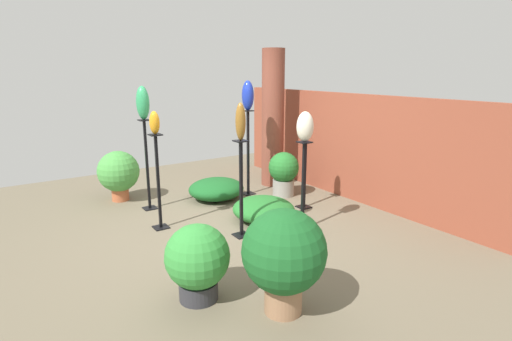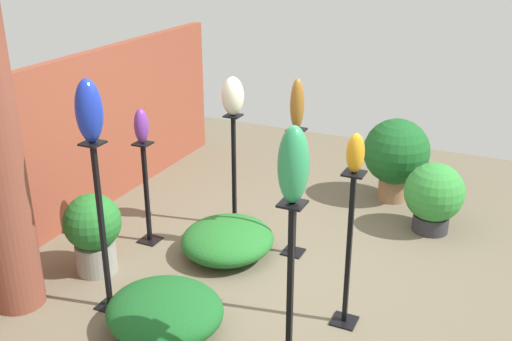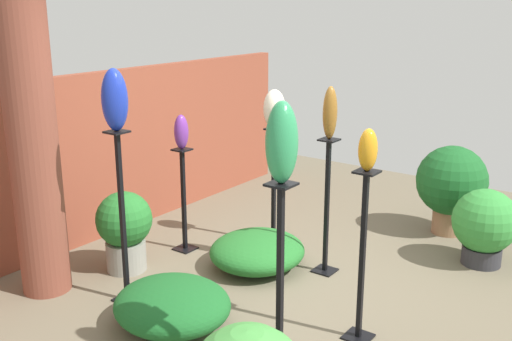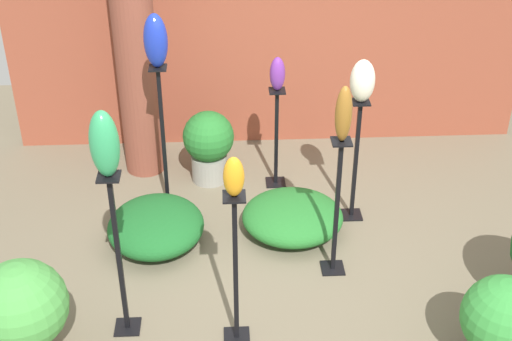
% 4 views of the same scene
% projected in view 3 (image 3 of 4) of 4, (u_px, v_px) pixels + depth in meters
% --- Properties ---
extents(ground_plane, '(8.00, 8.00, 0.00)m').
position_uv_depth(ground_plane, '(299.00, 286.00, 5.36)').
color(ground_plane, '#6B604C').
extents(brick_wall_back, '(5.60, 0.12, 1.77)m').
position_uv_depth(brick_wall_back, '(115.00, 152.00, 6.48)').
color(brick_wall_back, brown).
rests_on(brick_wall_back, ground).
extents(brick_pillar, '(0.41, 0.41, 2.52)m').
position_uv_depth(brick_pillar, '(34.00, 151.00, 4.97)').
color(brick_pillar, brown).
rests_on(brick_pillar, ground).
extents(pedestal_bronze, '(0.20, 0.20, 1.28)m').
position_uv_depth(pedestal_bronze, '(327.00, 212.00, 5.50)').
color(pedestal_bronze, black).
rests_on(pedestal_bronze, ground).
extents(pedestal_cobalt, '(0.20, 0.20, 1.48)m').
position_uv_depth(pedestal_cobalt, '(123.00, 225.00, 4.93)').
color(pedestal_cobalt, black).
rests_on(pedestal_cobalt, ground).
extents(pedestal_amber, '(0.20, 0.20, 1.32)m').
position_uv_depth(pedestal_amber, '(362.00, 264.00, 4.38)').
color(pedestal_amber, black).
rests_on(pedestal_amber, ground).
extents(pedestal_violet, '(0.20, 0.20, 1.06)m').
position_uv_depth(pedestal_violet, '(184.00, 205.00, 6.03)').
color(pedestal_violet, black).
rests_on(pedestal_violet, ground).
extents(pedestal_ivory, '(0.20, 0.20, 1.23)m').
position_uv_depth(pedestal_ivory, '(274.00, 191.00, 6.19)').
color(pedestal_ivory, black).
rests_on(pedestal_ivory, ground).
extents(pedestal_jade, '(0.20, 0.20, 1.41)m').
position_uv_depth(pedestal_jade, '(280.00, 298.00, 3.79)').
color(pedestal_jade, black).
rests_on(pedestal_jade, ground).
extents(art_vase_bronze, '(0.13, 0.13, 0.47)m').
position_uv_depth(art_vase_bronze, '(330.00, 113.00, 5.25)').
color(art_vase_bronze, brown).
rests_on(art_vase_bronze, pedestal_bronze).
extents(art_vase_cobalt, '(0.21, 0.20, 0.49)m').
position_uv_depth(art_vase_cobalt, '(115.00, 100.00, 4.65)').
color(art_vase_cobalt, '#192D9E').
rests_on(art_vase_cobalt, pedestal_cobalt).
extents(art_vase_amber, '(0.15, 0.13, 0.30)m').
position_uv_depth(art_vase_amber, '(368.00, 150.00, 4.14)').
color(art_vase_amber, orange).
rests_on(art_vase_amber, pedestal_amber).
extents(art_vase_violet, '(0.15, 0.13, 0.34)m').
position_uv_depth(art_vase_violet, '(181.00, 132.00, 5.83)').
color(art_vase_violet, '#6B2D8C').
rests_on(art_vase_violet, pedestal_violet).
extents(art_vase_ivory, '(0.22, 0.22, 0.39)m').
position_uv_depth(art_vase_ivory, '(274.00, 109.00, 5.96)').
color(art_vase_ivory, beige).
rests_on(art_vase_ivory, pedestal_ivory).
extents(art_vase_jade, '(0.20, 0.19, 0.50)m').
position_uv_depth(art_vase_jade, '(282.00, 143.00, 3.51)').
color(art_vase_jade, '#2D9356').
rests_on(art_vase_jade, pedestal_jade).
extents(potted_plant_mid_left, '(0.62, 0.62, 0.75)m').
position_uv_depth(potted_plant_mid_left, '(485.00, 224.00, 5.71)').
color(potted_plant_mid_left, '#2D2D33').
rests_on(potted_plant_mid_left, ground).
extents(potted_plant_front_left, '(0.52, 0.52, 0.77)m').
position_uv_depth(potted_plant_front_left, '(125.00, 227.00, 5.58)').
color(potted_plant_front_left, gray).
rests_on(potted_plant_front_left, ground).
extents(potted_plant_back_center, '(0.76, 0.76, 0.98)m').
position_uv_depth(potted_plant_back_center, '(451.00, 183.00, 6.46)').
color(potted_plant_back_center, '#936B4C').
rests_on(potted_plant_back_center, ground).
extents(foliage_bed_east, '(0.94, 0.89, 0.33)m').
position_uv_depth(foliage_bed_east, '(257.00, 251.00, 5.71)').
color(foliage_bed_east, '#236B28').
rests_on(foliage_bed_east, ground).
extents(foliage_bed_west, '(0.88, 0.95, 0.35)m').
position_uv_depth(foliage_bed_west, '(172.00, 305.00, 4.67)').
color(foliage_bed_west, '#195923').
rests_on(foliage_bed_west, ground).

